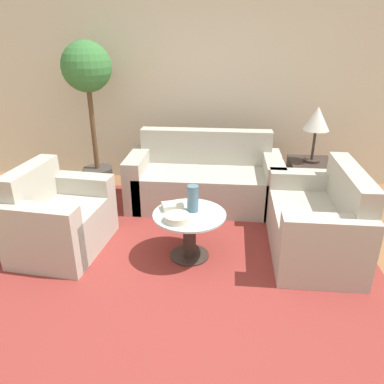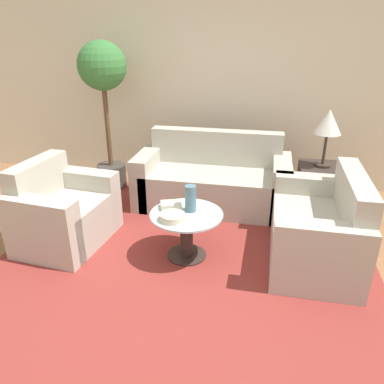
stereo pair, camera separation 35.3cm
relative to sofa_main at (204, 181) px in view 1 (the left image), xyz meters
The scene contains 13 objects.
ground_plane 1.95m from the sofa_main, 93.89° to the right, with size 14.00×14.00×0.00m, color #8E603D.
wall_back 1.32m from the sofa_main, 98.77° to the left, with size 10.00×0.06×2.60m.
rug 1.23m from the sofa_main, 93.06° to the right, with size 3.43×3.23×0.01m.
sofa_main is the anchor object (origin of this frame).
armchair 1.76m from the sofa_main, 139.18° to the right, with size 0.81×1.00×0.82m.
loveseat 1.51m from the sofa_main, 41.09° to the right, with size 0.75×1.24×0.84m.
coffee_table 1.19m from the sofa_main, 93.06° to the right, with size 0.66×0.66×0.45m.
side_table 1.21m from the sofa_main, ahead, with size 0.47×0.47×0.60m.
table_lamp 1.43m from the sofa_main, ahead, with size 0.28×0.28×0.61m.
potted_plant 1.76m from the sofa_main, 168.79° to the left, with size 0.59×0.59×1.85m.
vase 1.17m from the sofa_main, 91.93° to the right, with size 0.10×0.10×0.25m.
bowl 1.36m from the sofa_main, 96.58° to the right, with size 0.22×0.22×0.06m.
book_stack 1.15m from the sofa_main, 101.53° to the right, with size 0.22×0.19×0.06m.
Camera 1 is at (0.36, -2.24, 1.97)m, focal length 35.00 mm.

